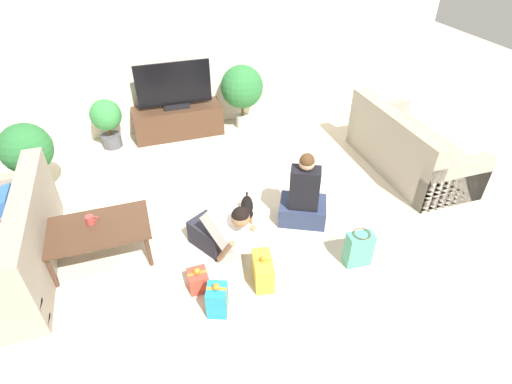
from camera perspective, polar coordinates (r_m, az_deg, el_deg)
name	(u,v)px	position (r m, az deg, el deg)	size (l,w,h in m)	color
ground_plane	(246,223)	(4.60, -1.51, -4.40)	(16.00, 16.00, 0.00)	beige
wall_back	(192,42)	(6.28, -9.15, 20.37)	(8.40, 0.06, 2.60)	silver
sofa_left	(6,248)	(4.57, -32.12, -6.82)	(0.89, 1.82, 0.84)	gray
sofa_right	(408,150)	(5.73, 20.83, 5.69)	(0.89, 1.82, 0.84)	gray
coffee_table	(97,231)	(4.24, -21.80, -5.18)	(1.02, 0.60, 0.42)	#472D1E
tv_console	(178,121)	(6.35, -11.02, 9.91)	(1.33, 0.45, 0.46)	#472D1E
tv	(174,88)	(6.13, -11.61, 14.36)	(1.09, 0.20, 0.68)	black
potted_plant_corner_left	(27,151)	(5.37, -29.90, 5.09)	(0.59, 0.59, 0.97)	#4C4C51
potted_plant_back_right	(242,88)	(6.31, -2.01, 14.63)	(0.65, 0.65, 1.00)	beige
potted_plant_back_left	(107,119)	(6.20, -20.57, 9.76)	(0.44, 0.44, 0.73)	#4C4C51
person_kneeling	(222,230)	(4.06, -4.91, -5.36)	(0.64, 0.78, 0.74)	#23232D
person_sitting	(304,198)	(4.47, 6.82, -0.89)	(0.64, 0.61, 0.91)	#283351
dog	(247,208)	(4.51, -1.28, -2.30)	(0.23, 0.48, 0.29)	black
gift_box_a	(263,271)	(3.89, 0.99, -11.16)	(0.24, 0.37, 0.34)	yellow
gift_box_b	(217,300)	(3.67, -5.56, -15.04)	(0.23, 0.24, 0.36)	teal
gift_box_c	(198,280)	(3.90, -8.28, -12.34)	(0.18, 0.19, 0.26)	red
gift_bag_a	(359,249)	(4.15, 14.47, -7.86)	(0.27, 0.18, 0.41)	#4CA384
mug	(90,220)	(4.25, -22.60, -3.71)	(0.12, 0.08, 0.09)	#B23D38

